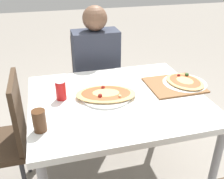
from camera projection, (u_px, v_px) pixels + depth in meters
ground_plane at (117, 179)px, 2.05m from camera, size 14.00×14.00×0.00m
dining_table at (118, 107)px, 1.75m from camera, size 1.13×0.95×0.74m
chair_far_seated at (94, 79)px, 2.52m from camera, size 0.40×0.40×0.91m
chair_side_left at (4, 136)px, 1.73m from camera, size 0.40×0.40×0.91m
person_seated at (96, 64)px, 2.32m from camera, size 0.40×0.24×1.21m
pizza_main at (106, 95)px, 1.71m from camera, size 0.43×0.33×0.05m
soda_can at (61, 90)px, 1.67m from camera, size 0.07×0.07×0.12m
drink_glass at (39, 121)px, 1.37m from camera, size 0.07×0.07×0.12m
serving_tray at (174, 85)px, 1.86m from camera, size 0.37×0.33×0.01m
pizza_second at (185, 82)px, 1.88m from camera, size 0.31×0.34×0.05m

